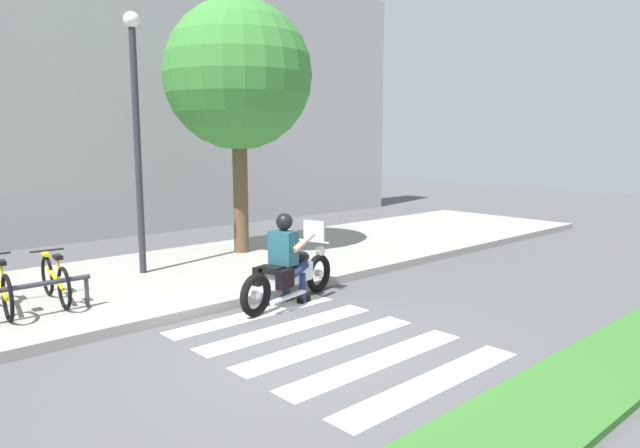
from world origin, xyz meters
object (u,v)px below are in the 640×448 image
at_px(tree_near_rack, 238,76).
at_px(bicycle_3, 55,280).
at_px(rider, 287,252).
at_px(street_lamp, 136,124).
at_px(bicycle_2, 0,288).
at_px(motorcycle, 290,274).

bearing_deg(tree_near_rack, bicycle_3, -162.48).
xyz_separation_m(bicycle_3, tree_near_rack, (4.25, 1.34, 3.34)).
relative_size(rider, street_lamp, 0.31).
bearing_deg(bicycle_3, bicycle_2, -179.99).
xyz_separation_m(motorcycle, tree_near_rack, (1.38, 3.31, 3.38)).
bearing_deg(bicycle_2, motorcycle, -28.64).
bearing_deg(rider, street_lamp, 108.60).
height_order(rider, tree_near_rack, tree_near_rack).
distance_m(bicycle_2, tree_near_rack, 6.15).
relative_size(motorcycle, bicycle_3, 1.41).
xyz_separation_m(motorcycle, rider, (-0.08, -0.02, 0.37)).
bearing_deg(bicycle_3, motorcycle, -34.45).
xyz_separation_m(motorcycle, bicycle_3, (-2.87, 1.97, 0.04)).
bearing_deg(street_lamp, tree_near_rack, 9.31).
distance_m(bicycle_3, street_lamp, 3.10).
bearing_deg(bicycle_2, bicycle_3, 0.01).
xyz_separation_m(street_lamp, tree_near_rack, (2.44, 0.40, 1.02)).
relative_size(rider, bicycle_2, 0.83).
bearing_deg(bicycle_2, tree_near_rack, 15.07).
bearing_deg(tree_near_rack, motorcycle, -112.60).
height_order(bicycle_3, tree_near_rack, tree_near_rack).
height_order(rider, street_lamp, street_lamp).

